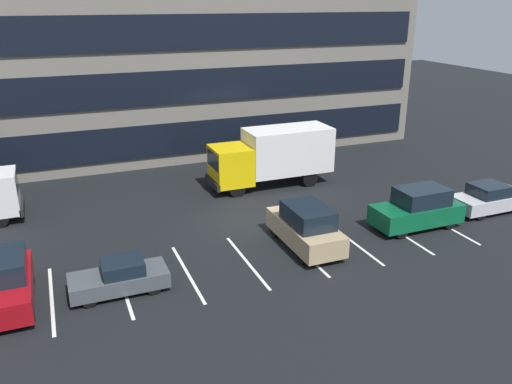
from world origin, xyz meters
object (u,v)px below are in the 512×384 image
sedan_charcoal (120,277)px  sedan_silver (490,198)px  suv_tan (306,227)px  suv_maroon (5,282)px  suv_forest (418,209)px  box_truck_yellow (273,154)px

sedan_charcoal → sedan_silver: bearing=2.7°
sedan_charcoal → suv_tan: suv_tan is taller
suv_maroon → sedan_silver: bearing=0.6°
suv_forest → suv_maroon: 19.62m
suv_forest → suv_maroon: suv_forest is taller
box_truck_yellow → suv_tan: (-2.16, -8.74, -1.01)m
sedan_silver → sedan_charcoal: bearing=-177.3°
suv_maroon → box_truck_yellow: bearing=30.1°
suv_forest → suv_maroon: bearing=-179.9°
suv_maroon → sedan_charcoal: bearing=-9.4°
sedan_charcoal → suv_maroon: (-4.24, 0.70, 0.32)m
sedan_charcoal → sedan_silver: sedan_silver is taller
sedan_silver → suv_maroon: bearing=-179.4°
suv_forest → box_truck_yellow: bearing=116.0°
box_truck_yellow → suv_forest: 9.90m
box_truck_yellow → suv_tan: bearing=-103.9°
suv_forest → suv_tan: suv_tan is taller
box_truck_yellow → suv_maroon: (-15.30, -8.88, -1.07)m
box_truck_yellow → suv_forest: (4.32, -8.85, -1.02)m
sedan_charcoal → suv_tan: bearing=5.4°
sedan_charcoal → suv_forest: (15.38, 0.73, 0.37)m
suv_maroon → sedan_silver: 24.82m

